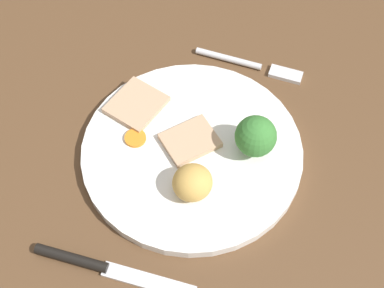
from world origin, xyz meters
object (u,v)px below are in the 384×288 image
Objects in this scene: roast_potato_left at (192,182)px; broccoli_floret at (256,137)px; dinner_plate at (192,151)px; meat_slice_under at (136,105)px; carrot_coin_front at (135,138)px; knife at (100,267)px; meat_slice_main at (190,141)px; fork at (252,65)px.

roast_potato_left is 0.83× the size of broccoli_floret.
roast_potato_left is (5.35, 2.45, 2.63)cm from dinner_plate.
meat_slice_under is 5.08cm from carrot_coin_front.
knife is at bearing -10.24° from dinner_plate.
knife is (12.37, -5.65, -2.88)cm from roast_potato_left.
knife is at bearing 16.20° from meat_slice_under.
meat_slice_under reaches higher than knife.
meat_slice_main is 18.68cm from knife.
broccoli_floret reaches higher than meat_slice_main.
dinner_plate is 6.44cm from roast_potato_left.
fork is at bearing 141.34° from meat_slice_under.
roast_potato_left is at bearing 68.45° from carrot_coin_front.
roast_potato_left is 10.32cm from carrot_coin_front.
meat_slice_main reaches higher than fork.
dinner_plate is at bearing -100.61° from fork.
broccoli_floret is 23.26cm from knife.
dinner_plate is 1.79× the size of fork.
roast_potato_left is 22.15cm from fork.
broccoli_floret is (-2.79, 7.01, 3.80)cm from dinner_plate.
broccoli_floret is at bearing 107.42° from carrot_coin_front.
broccoli_floret is at bearing 150.73° from roast_potato_left.
fork is (-18.20, 8.71, -1.22)cm from carrot_coin_front.
dinner_plate is 5.77× the size of roast_potato_left.
meat_slice_main is at bearing 73.87° from knife.
carrot_coin_front is (1.61, -7.01, 0.91)cm from dinner_plate.
dinner_plate is 18.00cm from knife.
meat_slice_main is at bearing -141.31° from dinner_plate.
broccoli_floret reaches higher than fork.
broccoli_floret is at bearing 89.38° from meat_slice_under.
meat_slice_under is 14.40cm from roast_potato_left.
broccoli_floret is at bearing 111.70° from dinner_plate.
fork is (-16.60, 1.69, -0.31)cm from dinner_plate.
roast_potato_left is (6.08, 3.04, 1.53)cm from meat_slice_main.
meat_slice_main is at bearing 75.48° from meat_slice_under.
meat_slice_under is 1.40× the size of roast_potato_left.
roast_potato_left is 13.90cm from knife.
knife is (18.45, -2.62, -1.35)cm from meat_slice_main.
fork is (-15.86, 2.28, -1.41)cm from meat_slice_main.
roast_potato_left reaches higher than meat_slice_under.
fork is at bearing -158.94° from broccoli_floret.
dinner_plate reaches higher than fork.
broccoli_floret is (-8.14, 4.56, 1.17)cm from roast_potato_left.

